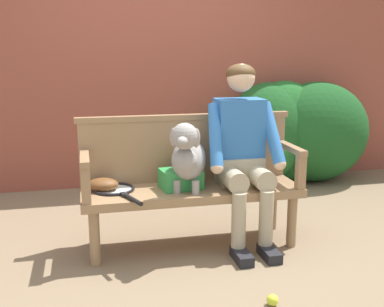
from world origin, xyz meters
name	(u,v)px	position (x,y,z in m)	size (l,w,h in m)	color
ground_plane	(192,245)	(0.00, 0.00, 0.00)	(40.00, 40.00, 0.00)	#7A664C
brick_garden_fence	(152,56)	(0.00, 1.84, 1.34)	(8.00, 0.30, 2.67)	brown
hedge_bush_far_left	(315,132)	(1.69, 1.42, 0.54)	(1.17, 0.86, 1.08)	#194C1E
hedge_bush_mid_left	(267,133)	(1.16, 1.48, 0.54)	(0.90, 0.84, 1.07)	#194C1E
hedge_bush_mid_right	(244,150)	(0.89, 1.42, 0.38)	(1.17, 0.92, 0.76)	#1E5B23
hedge_bush_far_right	(283,132)	(1.33, 1.46, 0.54)	(0.98, 0.66, 1.09)	#1E5B23
garden_bench	(192,196)	(0.00, 0.00, 0.38)	(1.56, 0.48, 0.44)	#93704C
bench_backrest	(186,147)	(0.00, 0.21, 0.69)	(1.60, 0.06, 0.50)	#93704C
bench_armrest_left_end	(85,169)	(-0.74, -0.09, 0.64)	(0.06, 0.48, 0.28)	#93704C
bench_armrest_right_end	(294,158)	(0.74, -0.09, 0.64)	(0.06, 0.48, 0.28)	#93704C
person_seated	(242,148)	(0.37, -0.01, 0.71)	(0.56, 0.64, 1.31)	black
dog_on_bench	(188,156)	(-0.05, -0.08, 0.69)	(0.35, 0.49, 0.50)	gray
tennis_racket	(116,190)	(-0.54, 0.03, 0.45)	(0.37, 0.58, 0.03)	black
baseball_glove	(103,185)	(-0.63, 0.07, 0.48)	(0.22, 0.17, 0.09)	brown
sports_bag	(181,179)	(-0.08, 0.00, 0.51)	(0.28, 0.20, 0.14)	#2D8E42
tennis_ball	(272,300)	(0.25, -0.92, 0.03)	(0.07, 0.07, 0.07)	#CCDB33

